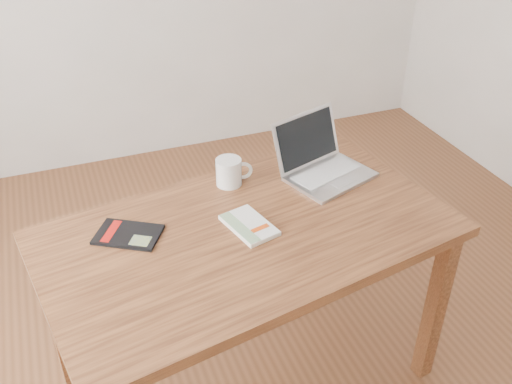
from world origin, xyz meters
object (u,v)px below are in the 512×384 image
object	(u,v)px
desk	(249,250)
white_guidebook	(249,225)
black_guidebook	(128,235)
laptop	(322,163)
coffee_mug	(230,171)

from	to	relation	value
desk	white_guidebook	world-z (taller)	white_guidebook
desk	black_guidebook	bearing A→B (deg)	154.27
white_guidebook	desk	bearing A→B (deg)	-135.80
laptop	coffee_mug	size ratio (longest dim) A/B	2.79
desk	white_guidebook	size ratio (longest dim) A/B	6.66
desk	white_guidebook	xyz separation A→B (m)	(0.01, 0.01, 0.10)
desk	coffee_mug	world-z (taller)	coffee_mug
white_guidebook	coffee_mug	distance (m)	0.29
white_guidebook	coffee_mug	world-z (taller)	coffee_mug
black_guidebook	laptop	size ratio (longest dim) A/B	0.65
black_guidebook	coffee_mug	distance (m)	0.46
coffee_mug	white_guidebook	bearing A→B (deg)	-84.96
desk	laptop	world-z (taller)	laptop
desk	laptop	distance (m)	0.47
white_guidebook	coffee_mug	xyz separation A→B (m)	(0.03, 0.28, 0.05)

